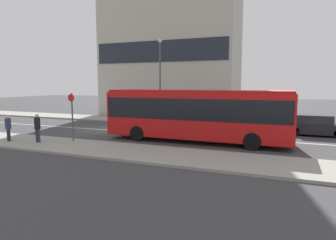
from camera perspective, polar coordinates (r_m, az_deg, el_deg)
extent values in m
plane|color=#3A3A3D|center=(23.85, -11.67, -1.85)|extent=(120.00, 120.00, 0.00)
cube|color=gray|center=(19.07, -22.27, -4.18)|extent=(44.00, 3.50, 0.13)
cube|color=gray|center=(29.18, -4.79, -0.05)|extent=(44.00, 3.50, 0.13)
cube|color=silver|center=(23.85, -11.67, -1.84)|extent=(41.80, 0.16, 0.01)
cube|color=#B7B2A3|center=(35.72, 0.21, 21.61)|extent=(15.33, 5.91, 25.33)
cube|color=#1E232D|center=(31.97, -1.87, 12.96)|extent=(14.72, 0.08, 2.20)
cube|color=red|center=(18.43, 5.48, 1.00)|extent=(11.26, 2.57, 2.73)
cube|color=black|center=(18.39, 5.49, 2.27)|extent=(11.04, 2.60, 1.25)
cube|color=red|center=(18.34, 5.53, 5.46)|extent=(11.09, 2.36, 0.14)
cube|color=black|center=(20.76, -9.61, 2.26)|extent=(0.05, 2.26, 1.64)
cube|color=yellow|center=(20.71, -9.66, 4.77)|extent=(0.04, 1.80, 0.32)
cylinder|color=black|center=(18.85, -5.84, -2.55)|extent=(0.96, 0.28, 0.96)
cylinder|color=black|center=(20.91, -2.80, -1.59)|extent=(0.96, 0.28, 0.96)
cylinder|color=black|center=(16.75, 15.76, -3.94)|extent=(0.96, 0.28, 0.96)
cylinder|color=black|center=(19.05, 16.59, -2.69)|extent=(0.96, 0.28, 0.96)
cube|color=black|center=(23.25, 26.29, -1.43)|extent=(4.25, 1.88, 0.68)
cube|color=#21262B|center=(23.16, 26.06, 0.16)|extent=(2.34, 1.65, 0.61)
cylinder|color=black|center=(24.24, 29.24, -1.73)|extent=(0.60, 0.18, 0.60)
cylinder|color=black|center=(22.38, 23.04, -2.04)|extent=(0.60, 0.18, 0.60)
cylinder|color=black|center=(24.06, 23.01, -1.46)|extent=(0.60, 0.18, 0.60)
cylinder|color=#23232D|center=(20.42, -28.00, -2.55)|extent=(0.15, 0.15, 0.73)
cylinder|color=#23232D|center=(20.61, -28.15, -2.48)|extent=(0.15, 0.15, 0.73)
cylinder|color=#2D3856|center=(20.43, -28.18, -0.63)|extent=(0.34, 0.34, 0.63)
sphere|color=beige|center=(20.39, -28.25, 0.54)|extent=(0.21, 0.21, 0.21)
cylinder|color=#383347|center=(19.17, -23.38, -2.79)|extent=(0.15, 0.15, 0.78)
cylinder|color=#383347|center=(19.34, -23.71, -2.73)|extent=(0.15, 0.15, 0.78)
cylinder|color=black|center=(19.15, -23.65, -0.60)|extent=(0.34, 0.34, 0.68)
sphere|color=beige|center=(19.11, -23.71, 0.74)|extent=(0.22, 0.22, 0.22)
cylinder|color=#4C4C51|center=(18.80, -17.74, 0.50)|extent=(0.09, 0.09, 2.88)
cylinder|color=red|center=(18.67, -17.99, 4.06)|extent=(0.44, 0.03, 0.44)
cylinder|color=#4C4C51|center=(26.82, -1.52, 7.10)|extent=(0.14, 0.14, 7.08)
sphere|color=silver|center=(27.09, -1.55, 14.84)|extent=(0.36, 0.36, 0.36)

